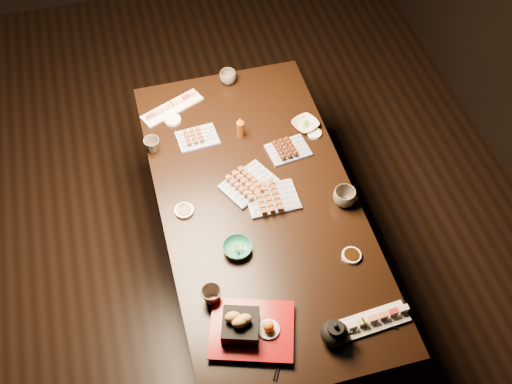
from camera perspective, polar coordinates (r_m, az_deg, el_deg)
ground at (r=3.73m, az=-5.07°, el=-4.81°), size 5.00×5.00×0.00m
dining_table at (r=3.27m, az=0.23°, el=-4.90°), size 0.99×1.84×0.75m
sushi_platter_near at (r=2.66m, az=9.91°, el=-11.26°), size 0.35×0.12×0.04m
sushi_platter_far at (r=3.37m, az=-7.49°, el=7.59°), size 0.34×0.22×0.04m
yakitori_plate_center at (r=3.00m, az=-0.62°, el=0.96°), size 0.30×0.27×0.06m
yakitori_plate_right at (r=2.94m, az=1.46°, el=-0.37°), size 0.24×0.17×0.06m
yakitori_plate_left at (r=3.21m, az=-5.26°, el=5.02°), size 0.21×0.16×0.05m
tsukune_plate at (r=3.14m, az=2.89°, el=3.95°), size 0.22×0.17×0.05m
edamame_bowl_green at (r=2.79m, az=-1.66°, el=-5.04°), size 0.14×0.14×0.04m
edamame_bowl_cream at (r=3.27m, az=4.41°, el=6.00°), size 0.16×0.16×0.03m
tempura_tray at (r=2.57m, az=-0.38°, el=-11.77°), size 0.40×0.36×0.12m
teacup_near_left at (r=2.66m, az=-3.98°, el=-9.16°), size 0.11×0.11×0.08m
teacup_mid_right at (r=2.95m, az=7.87°, el=-0.44°), size 0.14×0.14×0.08m
teacup_far_left at (r=3.18m, az=-9.23°, el=4.15°), size 0.09×0.09×0.07m
teacup_far_right at (r=3.48m, az=-2.51°, el=10.16°), size 0.11×0.11×0.07m
teapot at (r=2.58m, az=7.01°, el=-12.22°), size 0.17×0.17×0.11m
condiment_bottle at (r=3.18m, az=-1.40°, el=5.80°), size 0.05×0.05×0.12m
sauce_dish_west at (r=2.94m, az=-6.41°, el=-1.66°), size 0.09×0.09×0.02m
sauce_dish_east at (r=3.24m, az=5.20°, el=5.21°), size 0.08×0.08×0.01m
sauce_dish_se at (r=2.82m, az=8.48°, el=-5.60°), size 0.09×0.09×0.01m
sauce_dish_nw at (r=3.32m, az=-7.42°, el=6.37°), size 0.10×0.10×0.01m
chopsticks_near at (r=2.58m, az=2.21°, el=-14.39°), size 0.11×0.18×0.01m
chopsticks_se at (r=2.68m, az=10.38°, el=-11.59°), size 0.19×0.08×0.01m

